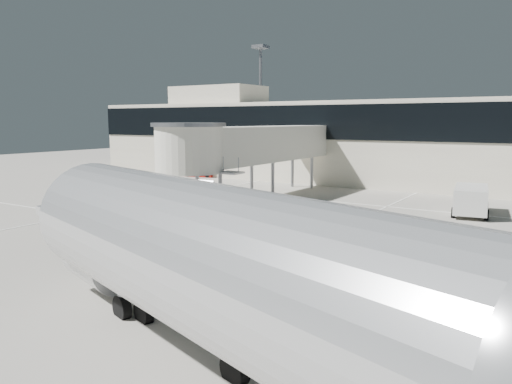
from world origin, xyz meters
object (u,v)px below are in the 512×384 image
box_cart_far (140,226)px  aircraft (234,270)px  suitcase_cart (340,226)px  belt_loader (201,170)px  baggage_tug (281,220)px  minivan (471,198)px  box_cart_near (103,229)px  ground_worker (168,243)px

box_cart_far → aircraft: (13.06, -9.76, 2.21)m
suitcase_cart → box_cart_far: (-9.01, -6.12, 0.09)m
belt_loader → aircraft: 44.06m
baggage_tug → aircraft: (7.41, -15.32, 2.23)m
minivan → aircraft: size_ratio=0.27×
box_cart_near → belt_loader: belt_loader is taller
belt_loader → aircraft: size_ratio=0.20×
ground_worker → minivan: 21.33m
suitcase_cart → box_cart_near: (-9.89, -7.88, 0.11)m
box_cart_far → ground_worker: 5.85m
box_cart_far → belt_loader: 28.40m
box_cart_near → box_cart_far: 1.97m
baggage_tug → suitcase_cart: (3.36, 0.56, -0.07)m
suitcase_cart → aircraft: aircraft is taller
box_cart_near → aircraft: bearing=-23.4°
suitcase_cart → ground_worker: (-4.10, -9.27, 0.44)m
box_cart_far → aircraft: size_ratio=0.19×
belt_loader → aircraft: aircraft is taller
box_cart_near → ground_worker: bearing=-7.1°
suitcase_cart → box_cart_far: bearing=-137.7°
box_cart_near → box_cart_far: box_cart_far is taller
suitcase_cart → belt_loader: 30.06m
baggage_tug → minivan: 13.50m
baggage_tug → suitcase_cart: 3.41m
minivan → ground_worker: bearing=-123.7°
ground_worker → belt_loader: belt_loader is taller
baggage_tug → aircraft: 17.16m
baggage_tug → minivan: minivan is taller
minivan → aircraft: aircraft is taller
suitcase_cart → minivan: bearing=71.5°
box_cart_near → box_cart_far: size_ratio=0.97×
box_cart_far → minivan: minivan is taller
minivan → baggage_tug: bearing=-136.8°
ground_worker → belt_loader: (-20.02, 27.20, -0.20)m
box_cart_far → minivan: (14.04, 16.12, 0.58)m
baggage_tug → ground_worker: 8.75m
belt_loader → box_cart_far: bearing=-65.9°
minivan → box_cart_far: bearing=-139.4°
box_cart_near → minivan: size_ratio=0.69×
baggage_tug → aircraft: size_ratio=0.13×
suitcase_cart → ground_worker: ground_worker is taller
minivan → belt_loader: minivan is taller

